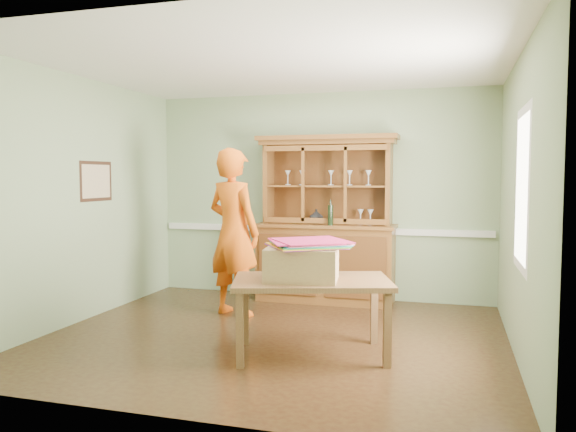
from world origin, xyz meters
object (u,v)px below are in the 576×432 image
(china_hutch, at_px, (326,243))
(person, at_px, (233,232))
(dining_table, at_px, (312,288))
(cardboard_box, at_px, (302,264))

(china_hutch, height_order, person, china_hutch)
(dining_table, bearing_deg, cardboard_box, -152.75)
(dining_table, height_order, person, person)
(china_hutch, distance_m, cardboard_box, 2.30)
(china_hutch, relative_size, cardboard_box, 3.42)
(china_hutch, height_order, cardboard_box, china_hutch)
(dining_table, xyz_separation_m, person, (-1.23, 1.20, 0.35))
(cardboard_box, xyz_separation_m, person, (-1.16, 1.27, 0.13))
(dining_table, relative_size, cardboard_box, 2.51)
(china_hutch, height_order, dining_table, china_hutch)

